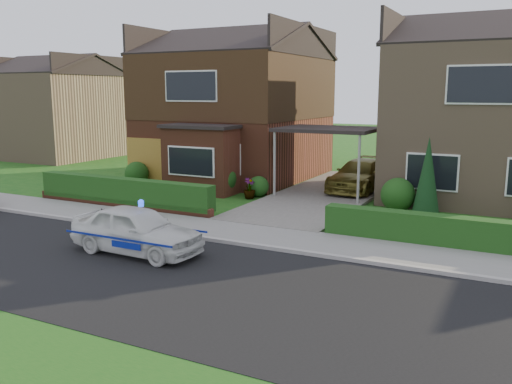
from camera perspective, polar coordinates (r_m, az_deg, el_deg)
The scene contains 23 objects.
ground at distance 12.68m, azimuth -9.74°, elevation -8.84°, with size 120.00×120.00×0.00m, color #164E15.
road at distance 12.68m, azimuth -9.74°, elevation -8.84°, with size 60.00×6.00×0.02m, color black.
kerb at distance 15.09m, azimuth -2.80°, elevation -5.30°, with size 60.00×0.16×0.12m, color #9E9993.
sidewalk at distance 15.98m, azimuth -0.93°, elevation -4.42°, with size 60.00×2.00×0.10m, color slate.
driveway at distance 22.16m, azimuth 7.46°, elevation -0.26°, with size 3.80×12.00×0.12m, color #666059.
house_left at distance 26.82m, azimuth -2.08°, elevation 9.75°, with size 7.50×9.53×7.25m.
house_right at distance 23.58m, azimuth 23.77°, elevation 8.41°, with size 7.50×8.06×7.25m.
carport_link at distance 21.78m, azimuth 7.58°, elevation 6.44°, with size 3.80×3.00×2.77m.
garage_door at distance 25.09m, azimuth -11.38°, elevation 3.17°, with size 2.20×0.10×2.10m, color brown.
dwarf_wall at distance 20.15m, azimuth -14.02°, elevation -1.22°, with size 7.70×0.25×0.36m, color brown.
hedge_left at distance 20.30m, azimuth -13.72°, elevation -1.64°, with size 7.50×0.55×0.90m, color #163912.
hedge_right at distance 15.53m, azimuth 20.77°, elevation -5.77°, with size 7.50×0.55×0.80m, color #163912.
shrub_left_far at distance 24.97m, azimuth -12.45°, elevation 1.91°, with size 1.08×1.08×1.08m, color #163912.
shrub_left_mid at distance 22.21m, azimuth -3.77°, elevation 1.41°, with size 1.32×1.32×1.32m, color #163912.
shrub_left_near at distance 21.75m, azimuth 0.27°, elevation 0.59°, with size 0.84×0.84×0.84m, color #163912.
shrub_right_near at distance 19.69m, azimuth 14.71°, elevation -0.28°, with size 1.20×1.20×1.20m, color #163912.
conifer_a at distance 19.20m, azimuth 17.59°, elevation 1.43°, with size 0.90×0.90×2.60m, color black.
neighbour_left at distance 37.37m, azimuth -20.00°, elevation 7.49°, with size 6.50×7.00×5.20m, color #927559.
police_car at distance 14.43m, azimuth -12.47°, elevation -3.96°, with size 3.37×3.70×1.41m.
driveway_car at distance 22.97m, azimuth 10.95°, elevation 1.76°, with size 1.76×4.32×1.25m, color olive.
potted_plant_a at distance 20.96m, azimuth -13.83°, elevation -0.29°, with size 0.37×0.25×0.70m, color gray.
potted_plant_b at distance 22.21m, azimuth -5.07°, elevation 0.76°, with size 0.37×0.46×0.84m, color gray.
potted_plant_c at distance 21.27m, azimuth -0.70°, elevation 0.34°, with size 0.46×0.46×0.82m, color gray.
Camera 1 is at (7.24, -9.54, 4.17)m, focal length 38.00 mm.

